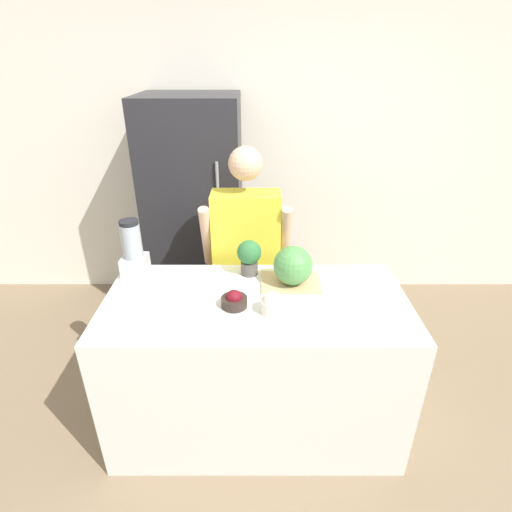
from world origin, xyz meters
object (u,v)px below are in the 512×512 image
(blender, at_px, (133,251))
(potted_plant, at_px, (249,256))
(watermelon, at_px, (293,266))
(bowl_cream, at_px, (272,304))
(refrigerator, at_px, (196,212))
(bowl_cherries, at_px, (234,300))
(person, at_px, (247,264))

(blender, relative_size, potted_plant, 1.60)
(watermelon, height_order, bowl_cream, watermelon)
(bowl_cream, distance_m, blender, 0.92)
(potted_plant, bearing_deg, refrigerator, 114.22)
(watermelon, height_order, blender, blender)
(bowl_cream, bearing_deg, bowl_cherries, 164.77)
(person, bearing_deg, potted_plant, -85.44)
(bowl_cream, bearing_deg, watermelon, 65.62)
(bowl_cream, height_order, blender, blender)
(refrigerator, xyz_separation_m, blender, (-0.22, -1.06, 0.15))
(potted_plant, bearing_deg, person, 94.56)
(person, distance_m, watermelon, 0.56)
(watermelon, distance_m, bowl_cherries, 0.41)
(blender, distance_m, potted_plant, 0.70)
(person, height_order, blender, person)
(bowl_cherries, relative_size, bowl_cream, 1.13)
(watermelon, distance_m, bowl_cream, 0.32)
(person, height_order, bowl_cream, person)
(person, relative_size, bowl_cherries, 11.70)
(refrigerator, xyz_separation_m, watermelon, (0.73, -1.18, 0.12))
(person, distance_m, potted_plant, 0.38)
(bowl_cream, relative_size, potted_plant, 0.56)
(bowl_cream, bearing_deg, person, 101.95)
(refrigerator, xyz_separation_m, potted_plant, (0.47, -1.05, 0.12))
(bowl_cherries, bearing_deg, potted_plant, 77.91)
(watermelon, bearing_deg, bowl_cream, -114.38)
(bowl_cherries, bearing_deg, bowl_cream, -15.23)
(person, bearing_deg, bowl_cherries, -94.41)
(bowl_cherries, xyz_separation_m, bowl_cream, (0.20, -0.06, 0.02))
(person, bearing_deg, blender, -154.95)
(potted_plant, bearing_deg, bowl_cherries, -102.09)
(refrigerator, bearing_deg, bowl_cream, -67.65)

